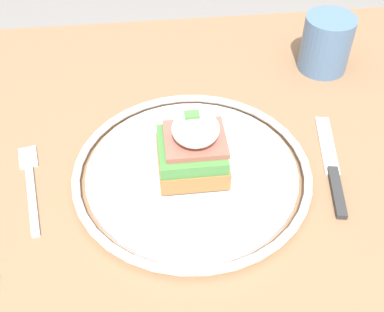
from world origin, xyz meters
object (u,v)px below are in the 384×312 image
(sandwich, at_px, (193,148))
(cup, at_px, (326,43))
(fork, at_px, (31,183))
(knife, at_px, (333,171))
(plate, at_px, (192,172))

(sandwich, height_order, cup, sandwich)
(fork, bearing_deg, cup, 25.08)
(sandwich, bearing_deg, cup, 42.45)
(sandwich, xyz_separation_m, knife, (0.17, -0.01, -0.05))
(fork, bearing_deg, plate, -2.50)
(fork, relative_size, cup, 1.71)
(plate, relative_size, knife, 1.66)
(sandwich, distance_m, fork, 0.20)
(cup, bearing_deg, plate, -137.74)
(fork, xyz_separation_m, cup, (0.42, 0.20, 0.04))
(sandwich, xyz_separation_m, fork, (-0.20, 0.01, -0.05))
(plate, height_order, fork, plate)
(plate, xyz_separation_m, fork, (-0.19, 0.01, -0.01))
(sandwich, bearing_deg, fork, 177.43)
(plate, bearing_deg, sandwich, -13.79)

